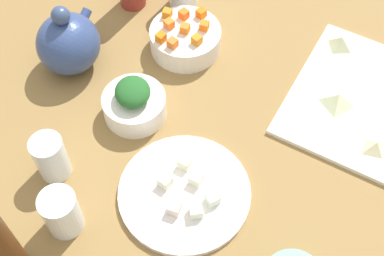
{
  "coord_description": "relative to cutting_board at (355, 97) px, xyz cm",
  "views": [
    {
      "loc": [
        -48.63,
        -24.25,
        88.43
      ],
      "look_at": [
        0.0,
        0.0,
        8.0
      ],
      "focal_mm": 48.93,
      "sensor_mm": 36.0,
      "label": 1
    }
  ],
  "objects": [
    {
      "name": "tabletop",
      "position": [
        -24.34,
        25.01,
        -2.0
      ],
      "size": [
        190.0,
        190.0,
        3.0
      ],
      "primitive_type": "cube",
      "color": "olive",
      "rests_on": "ground"
    },
    {
      "name": "cutting_board",
      "position": [
        0.0,
        0.0,
        0.0
      ],
      "size": [
        34.36,
        26.0,
        1.0
      ],
      "primitive_type": "cube",
      "rotation": [
        0.0,
        0.0,
        -0.05
      ],
      "color": "white",
      "rests_on": "tabletop"
    },
    {
      "name": "plate_tofu",
      "position": [
        -34.96,
        21.26,
        0.1
      ],
      "size": [
        24.04,
        24.04,
        1.2
      ],
      "primitive_type": "cylinder",
      "color": "white",
      "rests_on": "tabletop"
    },
    {
      "name": "bowl_greens",
      "position": [
        -23.17,
        38.24,
        2.04
      ],
      "size": [
        12.5,
        12.5,
        5.09
      ],
      "primitive_type": "cylinder",
      "color": "white",
      "rests_on": "tabletop"
    },
    {
      "name": "bowl_carrots",
      "position": [
        -2.76,
        37.37,
        2.1
      ],
      "size": [
        15.32,
        15.32,
        5.21
      ],
      "primitive_type": "cylinder",
      "color": "white",
      "rests_on": "tabletop"
    },
    {
      "name": "teapot",
      "position": [
        -17.73,
        56.61,
        6.03
      ],
      "size": [
        15.08,
        12.87,
        16.04
      ],
      "color": "#32467C",
      "rests_on": "tabletop"
    },
    {
      "name": "drinking_glass_0",
      "position": [
        -41.19,
        44.97,
        4.23
      ],
      "size": [
        5.95,
        5.95,
        9.46
      ],
      "primitive_type": "cylinder",
      "color": "white",
      "rests_on": "tabletop"
    },
    {
      "name": "drinking_glass_2",
      "position": [
        -49.26,
        37.17,
        4.03
      ],
      "size": [
        6.44,
        6.44,
        9.07
      ],
      "primitive_type": "cylinder",
      "color": "white",
      "rests_on": "tabletop"
    },
    {
      "name": "carrot_cube_0",
      "position": [
        -0.51,
        33.98,
        5.61
      ],
      "size": [
        2.05,
        2.05,
        1.8
      ],
      "primitive_type": "cube",
      "rotation": [
        0.0,
        0.0,
        1.72
      ],
      "color": "orange",
      "rests_on": "bowl_carrots"
    },
    {
      "name": "carrot_cube_1",
      "position": [
        -7.91,
        37.68,
        5.61
      ],
      "size": [
        2.17,
        2.17,
        1.8
      ],
      "primitive_type": "cube",
      "rotation": [
        0.0,
        0.0,
        2.91
      ],
      "color": "orange",
      "rests_on": "bowl_carrots"
    },
    {
      "name": "carrot_cube_2",
      "position": [
        -3.01,
        37.29,
        5.61
      ],
      "size": [
        2.0,
        2.0,
        1.8
      ],
      "primitive_type": "cube",
      "rotation": [
        0.0,
        0.0,
        0.12
      ],
      "color": "orange",
      "rests_on": "bowl_carrots"
    },
    {
      "name": "carrot_cube_3",
      "position": [
        -3.33,
        40.93,
        5.61
      ],
      "size": [
        2.37,
        2.37,
        1.8
      ],
      "primitive_type": "cube",
      "rotation": [
        0.0,
        0.0,
        2.73
      ],
      "color": "orange",
      "rests_on": "bowl_carrots"
    },
    {
      "name": "carrot_cube_4",
      "position": [
        0.66,
        39.46,
        5.61
      ],
      "size": [
        2.29,
        2.29,
        1.8
      ],
      "primitive_type": "cube",
      "rotation": [
        0.0,
        0.0,
        1.24
      ],
      "color": "orange",
      "rests_on": "bowl_carrots"
    },
    {
      "name": "carrot_cube_5",
      "position": [
        -4.81,
        33.64,
        5.61
      ],
      "size": [
        2.26,
        2.26,
        1.8
      ],
      "primitive_type": "cube",
      "rotation": [
        0.0,
        0.0,
        1.27
      ],
      "color": "orange",
      "rests_on": "bowl_carrots"
    },
    {
      "name": "carrot_cube_6",
      "position": [
        2.61,
        36.24,
        5.61
      ],
      "size": [
        2.26,
        2.26,
        1.8
      ],
      "primitive_type": "cube",
      "rotation": [
        0.0,
        0.0,
        1.27
      ],
      "color": "orange",
      "rests_on": "bowl_carrots"
    },
    {
      "name": "carrot_cube_7",
      "position": [
        -7.57,
        40.61,
        5.61
      ],
      "size": [
        2.1,
        2.1,
        1.8
      ],
      "primitive_type": "cube",
      "rotation": [
        0.0,
        0.0,
        1.39
      ],
      "color": "orange",
      "rests_on": "bowl_carrots"
    },
    {
      "name": "carrot_cube_8",
      "position": [
        -0.72,
        42.74,
        5.61
      ],
      "size": [
        2.01,
        2.01,
        1.8
      ],
      "primitive_type": "cube",
      "rotation": [
        0.0,
        0.0,
        0.13
      ],
      "color": "orange",
      "rests_on": "bowl_carrots"
    },
    {
      "name": "chopped_greens_mound",
      "position": [
        -23.17,
        38.24,
        6.5
      ],
      "size": [
        9.98,
        9.77,
        3.83
      ],
      "primitive_type": "ellipsoid",
      "rotation": [
        0.0,
        0.0,
        0.57
      ],
      "color": "#245E27",
      "rests_on": "bowl_greens"
    },
    {
      "name": "tofu_cube_0",
      "position": [
        -39.12,
        21.11,
        1.8
      ],
      "size": [
        2.41,
        2.41,
        2.2
      ],
      "primitive_type": "cube",
      "rotation": [
        0.0,
        0.0,
        1.67
      ],
      "color": "#F8E1D2",
      "rests_on": "plate_tofu"
    },
    {
      "name": "tofu_cube_1",
      "position": [
        -35.19,
        24.85,
        1.8
      ],
      "size": [
        2.54,
        2.54,
        2.2
      ],
      "primitive_type": "cube",
      "rotation": [
        0.0,
        0.0,
        1.4
      ],
      "color": "#E8E9CA",
      "rests_on": "plate_tofu"
    },
    {
      "name": "tofu_cube_2",
      "position": [
        -32.23,
        20.23,
        1.8
      ],
      "size": [
        2.26,
        2.26,
        2.2
      ],
      "primitive_type": "cube",
      "rotation": [
        0.0,
        0.0,
        3.11
      ],
      "color": "silver",
      "rests_on": "plate_tofu"
    },
    {
      "name": "tofu_cube_3",
      "position": [
        -37.98,
        17.44,
        1.8
      ],
      "size": [
        3.07,
        3.07,
        2.2
      ],
      "primitive_type": "cube",
      "rotation": [
        0.0,
        0.0,
        0.63
      ],
      "color": "white",
      "rests_on": "plate_tofu"
    },
    {
      "name": "tofu_cube_4",
      "position": [
        -34.47,
        15.91,
        1.8
      ],
      "size": [
        3.06,
        3.06,
        2.2
      ],
      "primitive_type": "cube",
      "rotation": [
        0.0,
        0.0,
        0.96
      ],
      "color": "white",
      "rests_on": "plate_tofu"
    },
    {
      "name": "tofu_cube_5",
      "position": [
        -30.11,
        23.63,
        1.8
      ],
      "size": [
        2.22,
        2.22,
        2.2
      ],
      "primitive_type": "cube",
      "rotation": [
        0.0,
        0.0,
        1.56
      ],
      "color": "#EEEDCA",
      "rests_on": "plate_tofu"
    },
    {
      "name": "dumpling_0",
      "position": [
        -3.56,
        2.85,
        1.93
      ],
      "size": [
        6.37,
        6.35,
        2.86
      ],
      "primitive_type": "pyramid",
      "rotation": [
        0.0,
        0.0,
        3.34
      ],
      "color": "beige",
      "rests_on": "cutting_board"
    },
    {
      "name": "dumpling_1",
      "position": [
        11.51,
        7.04,
        2.04
      ],
      "size": [
        4.88,
        5.07,
        3.08
      ],
      "primitive_type": "pyramid",
      "rotation": [
        0.0,
        0.0,
        1.33
      ],
      "color": "beige",
      "rests_on": "cutting_board"
    },
    {
      "name": "dumpling_2",
      "position": [
        -10.68,
        -6.87,
        1.62
      ],
      "size": [
        5.7,
        5.59,
        2.25
      ],
      "primitive_type": "pyramid",
      "rotation": [
        0.0,
        0.0,
        2.48
      ],
      "color": "beige",
      "rests_on": "cutting_board"
    }
  ]
}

